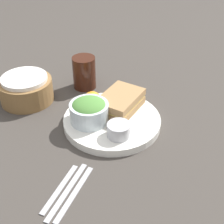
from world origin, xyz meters
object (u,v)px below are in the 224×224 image
object	(u,v)px
salad_bowl	(89,110)
dressing_cup	(119,130)
bread_basket	(26,89)
plate	(112,121)
fork	(74,193)
spoon	(60,188)
knife	(67,191)
drink_glass	(84,73)
sandwich	(121,102)

from	to	relation	value
salad_bowl	dressing_cup	distance (m)	0.10
salad_bowl	bread_basket	distance (m)	0.24
plate	dressing_cup	bearing A→B (deg)	-139.17
fork	spoon	xyz separation A→B (m)	(-0.00, 0.04, 0.00)
bread_basket	fork	distance (m)	0.42
knife	spoon	world-z (taller)	same
plate	bread_basket	world-z (taller)	bread_basket
plate	spoon	bearing A→B (deg)	-178.02
plate	fork	xyz separation A→B (m)	(-0.26, -0.04, -0.01)
plate	drink_glass	bearing A→B (deg)	51.85
sandwich	dressing_cup	bearing A→B (deg)	-156.08
fork	spoon	size ratio (longest dim) A/B	1.11
drink_glass	plate	bearing A→B (deg)	-128.15
dressing_cup	spoon	size ratio (longest dim) A/B	0.41
plate	sandwich	world-z (taller)	sandwich
plate	bread_basket	xyz separation A→B (m)	(-0.01, 0.29, 0.03)
dressing_cup	fork	distance (m)	0.20
plate	drink_glass	world-z (taller)	drink_glass
salad_bowl	fork	xyz separation A→B (m)	(-0.22, -0.09, -0.05)
salad_bowl	plate	bearing A→B (deg)	-51.24
plate	sandwich	bearing A→B (deg)	-3.35
drink_glass	bread_basket	distance (m)	0.19
sandwich	spoon	distance (m)	0.31
plate	salad_bowl	world-z (taller)	salad_bowl
drink_glass	fork	size ratio (longest dim) A/B	0.64
bread_basket	spoon	distance (m)	0.39
sandwich	dressing_cup	size ratio (longest dim) A/B	2.34
sandwich	drink_glass	world-z (taller)	drink_glass
sandwich	fork	distance (m)	0.31
dressing_cup	salad_bowl	bearing A→B (deg)	78.74
plate	spoon	world-z (taller)	plate
sandwich	drink_glass	bearing A→B (deg)	63.52
sandwich	salad_bowl	distance (m)	0.10
salad_bowl	knife	xyz separation A→B (m)	(-0.22, -0.08, -0.05)
dressing_cup	fork	world-z (taller)	dressing_cup
sandwich	spoon	size ratio (longest dim) A/B	0.95
dressing_cup	plate	bearing A→B (deg)	40.83
sandwich	knife	bearing A→B (deg)	-175.53
sandwich	dressing_cup	xyz separation A→B (m)	(-0.11, -0.05, -0.01)
sandwich	spoon	world-z (taller)	sandwich
drink_glass	bread_basket	size ratio (longest dim) A/B	0.65
dressing_cup	drink_glass	distance (m)	0.30
bread_basket	spoon	world-z (taller)	bread_basket
fork	plate	bearing A→B (deg)	-176.02
fork	knife	xyz separation A→B (m)	(-0.00, 0.02, 0.00)
salad_bowl	bread_basket	world-z (taller)	salad_bowl
fork	salad_bowl	bearing A→B (deg)	-162.62
salad_bowl	dressing_cup	world-z (taller)	salad_bowl
knife	sandwich	bearing A→B (deg)	178.51
dressing_cup	drink_glass	size ratio (longest dim) A/B	0.57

